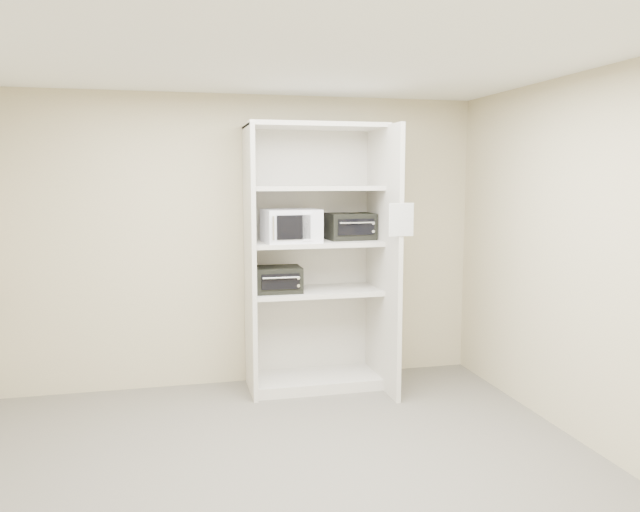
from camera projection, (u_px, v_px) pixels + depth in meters
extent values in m
cube|color=#615B54|center=(281.00, 477.00, 4.08)|extent=(4.50, 4.00, 0.01)
cube|color=white|center=(278.00, 51.00, 3.74)|extent=(4.50, 4.00, 0.01)
cube|color=beige|center=(244.00, 241.00, 5.84)|extent=(4.50, 0.02, 2.70)
cube|color=beige|center=(385.00, 366.00, 1.98)|extent=(4.50, 0.02, 2.70)
cube|color=beige|center=(592.00, 262.00, 4.42)|extent=(0.02, 4.00, 2.70)
cube|color=silver|center=(250.00, 262.00, 5.55)|extent=(0.04, 0.60, 2.40)
cube|color=silver|center=(383.00, 260.00, 5.68)|extent=(0.04, 0.90, 2.40)
cube|color=silver|center=(308.00, 255.00, 5.98)|extent=(1.24, 0.02, 2.40)
cube|color=silver|center=(315.00, 380.00, 5.85)|extent=(1.16, 0.56, 0.10)
cube|color=silver|center=(315.00, 291.00, 5.75)|extent=(1.16, 0.56, 0.04)
cube|color=silver|center=(315.00, 243.00, 5.69)|extent=(1.16, 0.56, 0.04)
cube|color=silver|center=(315.00, 188.00, 5.63)|extent=(1.16, 0.56, 0.04)
cube|color=silver|center=(315.00, 126.00, 5.56)|extent=(1.24, 0.60, 0.04)
cube|color=white|center=(291.00, 226.00, 5.57)|extent=(0.52, 0.41, 0.29)
cube|color=black|center=(350.00, 226.00, 5.80)|extent=(0.45, 0.35, 0.25)
cube|color=black|center=(278.00, 279.00, 5.60)|extent=(0.42, 0.32, 0.23)
cube|color=white|center=(401.00, 220.00, 5.19)|extent=(0.21, 0.01, 0.27)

